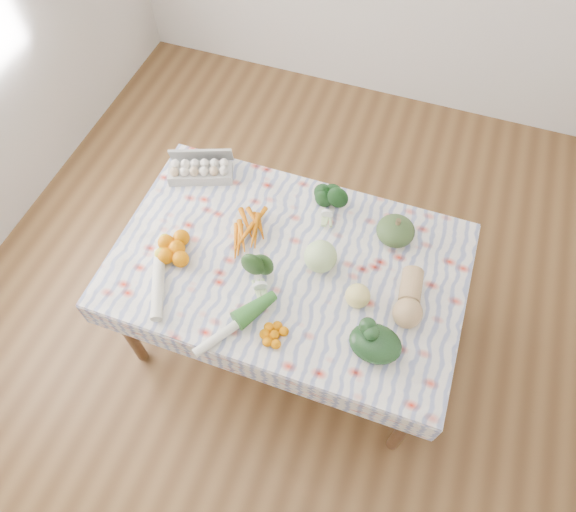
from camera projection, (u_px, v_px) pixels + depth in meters
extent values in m
plane|color=brown|center=(288.00, 329.00, 3.07)|extent=(4.50, 4.50, 0.00)
cube|color=brown|center=(288.00, 266.00, 2.46)|extent=(1.60, 1.00, 0.04)
cylinder|color=brown|center=(127.00, 331.00, 2.68)|extent=(0.06, 0.06, 0.71)
cylinder|color=brown|center=(405.00, 427.00, 2.42)|extent=(0.06, 0.06, 0.71)
cylinder|color=brown|center=(198.00, 205.00, 3.13)|extent=(0.06, 0.06, 0.71)
cylinder|color=brown|center=(439.00, 275.00, 2.87)|extent=(0.06, 0.06, 0.71)
cube|color=white|center=(288.00, 263.00, 2.44)|extent=(1.66, 1.06, 0.01)
cube|color=#ACACA6|center=(200.00, 172.00, 2.68)|extent=(0.36, 0.24, 0.09)
cube|color=#CE6705|center=(251.00, 233.00, 2.50)|extent=(0.27, 0.26, 0.04)
ellipsoid|color=#133713|center=(328.00, 202.00, 2.54)|extent=(0.18, 0.17, 0.14)
ellipsoid|color=#395428|center=(395.00, 231.00, 2.46)|extent=(0.20, 0.20, 0.12)
sphere|color=#B6DB8B|center=(320.00, 256.00, 2.36)|extent=(0.19, 0.19, 0.15)
ellipsoid|color=tan|center=(410.00, 297.00, 2.26)|extent=(0.15, 0.29, 0.13)
cube|color=orange|center=(177.00, 248.00, 2.42)|extent=(0.33, 0.33, 0.08)
ellipsoid|color=#214318|center=(258.00, 274.00, 2.33)|extent=(0.22, 0.22, 0.12)
cube|color=orange|center=(274.00, 334.00, 2.21)|extent=(0.17, 0.17, 0.05)
sphere|color=#E0D171|center=(358.00, 296.00, 2.27)|extent=(0.12, 0.12, 0.11)
ellipsoid|color=black|center=(375.00, 343.00, 2.16)|extent=(0.26, 0.23, 0.10)
cylinder|color=white|center=(158.00, 284.00, 2.34)|extent=(0.21, 0.36, 0.05)
cylinder|color=silver|center=(235.00, 325.00, 2.23)|extent=(0.26, 0.38, 0.05)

